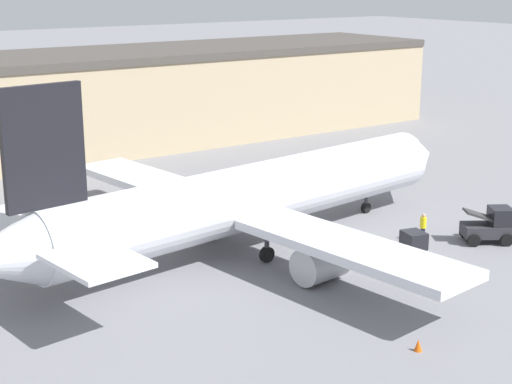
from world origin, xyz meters
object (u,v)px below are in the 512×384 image
airplane (245,199)px  belt_loader_truck (490,226)px  ground_crew_worker (423,226)px  baggage_tug (406,251)px  safety_cone_near (418,345)px

airplane → belt_loader_truck: 15.30m
ground_crew_worker → baggage_tug: 4.85m
ground_crew_worker → baggage_tug: bearing=-27.3°
ground_crew_worker → baggage_tug: (-4.11, -2.59, -0.03)m
airplane → baggage_tug: 9.86m
airplane → safety_cone_near: airplane is taller
baggage_tug → ground_crew_worker: bearing=45.2°
baggage_tug → belt_loader_truck: 7.38m
airplane → belt_loader_truck: size_ratio=10.61×
ground_crew_worker → safety_cone_near: 15.11m
belt_loader_truck → safety_cone_near: bearing=-119.4°
airplane → ground_crew_worker: size_ratio=20.24×
belt_loader_truck → baggage_tug: bearing=-147.0°
belt_loader_truck → safety_cone_near: 16.34m
ground_crew_worker → belt_loader_truck: size_ratio=0.52×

